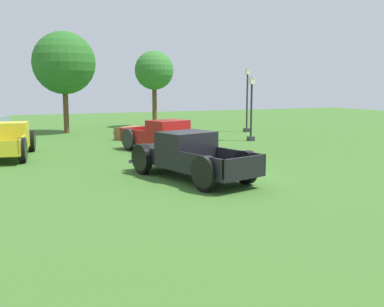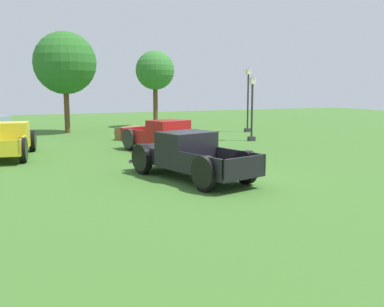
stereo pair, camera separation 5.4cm
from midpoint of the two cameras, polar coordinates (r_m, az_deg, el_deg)
The scene contains 9 objects.
ground_plane at distance 15.65m, azimuth 3.23°, elevation -3.33°, with size 80.00×80.00×0.00m, color #3D6B28.
pickup_truck_foreground at distance 15.91m, azimuth -0.97°, elevation -0.27°, with size 3.24×5.65×1.63m.
pickup_truck_behind_left at distance 21.66m, azimuth -3.03°, elevation 2.03°, with size 3.40×5.53×1.59m.
pickup_truck_behind_right at distance 22.34m, azimuth -22.33°, elevation 1.58°, with size 2.79×5.40×1.58m.
lamp_post_near at distance 26.74m, azimuth 7.48°, elevation 5.82°, with size 0.36×0.36×3.76m.
lamp_post_far at distance 31.96m, azimuth 6.96°, elevation 6.91°, with size 0.36×0.36×4.44m.
picnic_table at distance 27.60m, azimuth -7.78°, elevation 2.82°, with size 2.33×2.31×0.78m.
oak_tree_east at distance 32.12m, azimuth -15.98°, elevation 10.96°, with size 4.21×4.21×6.87m.
oak_tree_west at distance 35.57m, azimuth -4.87°, elevation 10.42°, with size 3.02×3.02×5.94m.
Camera 1 is at (-6.97, -13.63, 3.23)m, focal length 42.03 mm.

